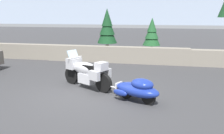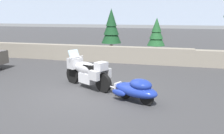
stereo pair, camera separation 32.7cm
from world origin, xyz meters
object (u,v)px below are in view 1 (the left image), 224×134
Objects in this scene: car_shaped_trailer at (137,89)px; pine_tree_secondary at (152,33)px; touring_motorcycle at (86,71)px; pine_tree_far_right at (107,28)px.

car_shaped_trailer is 0.85× the size of pine_tree_secondary.
pine_tree_far_right is (-0.49, 5.67, 1.26)m from touring_motorcycle.
pine_tree_secondary is (0.17, 7.47, 1.14)m from car_shaped_trailer.
pine_tree_far_right reaches higher than car_shaped_trailer.
touring_motorcycle is at bearing -108.26° from pine_tree_secondary.
pine_tree_secondary reaches higher than car_shaped_trailer.
touring_motorcycle is 0.70× the size of pine_tree_far_right.
pine_tree_secondary is (2.12, 6.44, 0.93)m from touring_motorcycle.
touring_motorcycle is at bearing 152.08° from car_shaped_trailer.
pine_tree_far_right is at bearing -163.54° from pine_tree_secondary.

